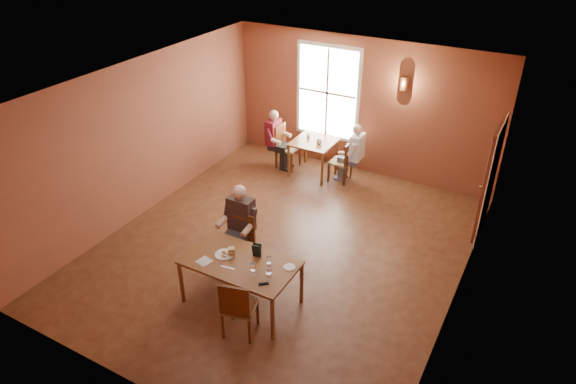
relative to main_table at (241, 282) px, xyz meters
The scene contains 30 objects.
ground 1.59m from the main_table, 95.58° to the left, with size 6.00×7.00×0.01m, color brown.
wall_back 5.16m from the main_table, 91.71° to the left, with size 6.00×0.04×3.00m, color brown.
wall_front 2.26m from the main_table, 94.37° to the right, with size 6.00×0.04×3.00m, color brown.
wall_left 3.67m from the main_table, 154.00° to the left, with size 0.04×7.00×3.00m, color brown.
wall_right 3.42m from the main_table, 28.33° to the left, with size 0.04×7.00×3.00m, color brown.
ceiling 3.03m from the main_table, 95.58° to the left, with size 6.00×7.00×0.04m, color white.
window 5.24m from the main_table, 100.79° to the left, with size 1.36×0.10×1.96m, color white.
door 4.79m from the main_table, 53.98° to the left, with size 0.12×1.04×2.10m, color maroon.
wall_sconce 5.31m from the main_table, 81.36° to the left, with size 0.16×0.16×0.28m, color brown.
main_table is the anchor object (origin of this frame).
chair_diner_main 0.83m from the main_table, 127.57° to the left, with size 0.44×0.44×0.99m, color #542D1D, non-canonical shape.
diner_main 0.85m from the main_table, 128.88° to the left, with size 0.56×0.56×1.40m, color #36231C, non-canonical shape.
chair_empty 0.62m from the main_table, 58.25° to the right, with size 0.43×0.43×0.98m, color #522B15, non-canonical shape.
plate_food 0.50m from the main_table, behind, with size 0.29×0.29×0.04m, color white.
sandwich 0.49m from the main_table, 162.69° to the left, with size 0.10×0.09×0.12m, color tan.
goblet_a 0.68m from the main_table, 10.91° to the left, with size 0.08×0.08×0.20m, color white, non-canonical shape.
goblet_b 0.77m from the main_table, 12.55° to the right, with size 0.09×0.09×0.21m, color white, non-canonical shape.
goblet_c 0.63m from the main_table, 27.01° to the right, with size 0.09×0.09×0.21m, color white, non-canonical shape.
menu_stand 0.57m from the main_table, 55.78° to the left, with size 0.13×0.07×0.22m, color black.
knife 0.46m from the main_table, 109.08° to the right, with size 0.22×0.02×0.00m, color silver.
napkin 0.66m from the main_table, 150.63° to the right, with size 0.19×0.19×0.01m, color white.
side_plate 0.85m from the main_table, 17.60° to the left, with size 0.18×0.18×0.01m, color white.
sunglasses 0.75m from the main_table, 25.40° to the right, with size 0.14×0.04×0.02m, color black.
second_table 4.44m from the main_table, 102.18° to the left, with size 0.90×0.90×0.79m, color brown, non-canonical shape.
chair_diner_white 4.35m from the main_table, 93.77° to the left, with size 0.41×0.41×0.93m, color #552A1A, non-canonical shape.
diner_white 4.35m from the main_table, 93.38° to the left, with size 0.52×0.52×1.30m, color silver, non-canonical shape.
chair_diner_maroon 4.62m from the main_table, 110.08° to the left, with size 0.45×0.45×1.01m, color brown, non-canonical shape.
diner_maroon 4.64m from the main_table, 110.43° to the left, with size 0.53×0.53×1.31m, color maroon, non-canonical shape.
cup_a 4.35m from the main_table, 100.27° to the left, with size 0.13×0.13×0.10m, color white.
cup_b 4.59m from the main_table, 104.19° to the left, with size 0.10×0.10×0.09m, color silver.
Camera 1 is at (3.69, -6.47, 5.50)m, focal length 32.00 mm.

